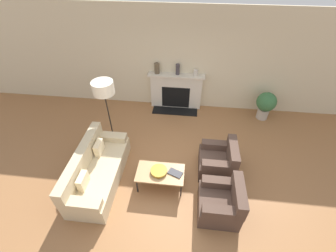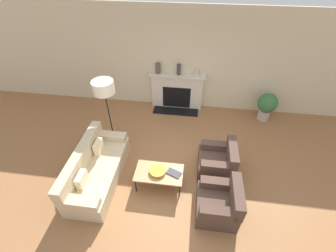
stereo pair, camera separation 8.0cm
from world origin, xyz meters
name	(u,v)px [view 1 (the left image)]	position (x,y,z in m)	size (l,w,h in m)	color
ground_plane	(174,183)	(0.00, 0.00, 0.00)	(18.00, 18.00, 0.00)	#99663D
wall_back	(185,61)	(0.00, 3.01, 1.45)	(18.00, 0.06, 2.90)	beige
fireplace	(176,92)	(-0.22, 2.86, 0.54)	(1.63, 0.59, 1.10)	beige
couch	(97,171)	(-1.66, -0.09, 0.30)	(0.83, 1.96, 0.82)	#CCB78E
armchair_near	(222,202)	(0.94, -0.55, 0.31)	(0.77, 0.78, 0.80)	#4C382D
armchair_far	(219,161)	(0.94, 0.46, 0.31)	(0.77, 0.78, 0.80)	#4C382D
coffee_table	(160,173)	(-0.29, -0.06, 0.37)	(0.99, 0.56, 0.40)	tan
bowl	(159,171)	(-0.32, -0.06, 0.44)	(0.34, 0.34, 0.07)	#BC8E2D
book	(175,173)	(0.02, -0.05, 0.41)	(0.33, 0.26, 0.02)	#38383D
floor_lamp	(104,91)	(-1.69, 1.14, 1.51)	(0.48, 0.48, 1.74)	black
mantel_vase_left	(157,68)	(-0.78, 2.88, 1.25)	(0.14, 0.14, 0.30)	brown
mantel_vase_center_left	(178,69)	(-0.19, 2.88, 1.25)	(0.11, 0.11, 0.31)	#3D383D
mantel_vase_center_right	(196,72)	(0.31, 2.88, 1.19)	(0.12, 0.12, 0.17)	beige
potted_plant	(266,104)	(2.35, 2.57, 0.49)	(0.54, 0.54, 0.83)	#B2A899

